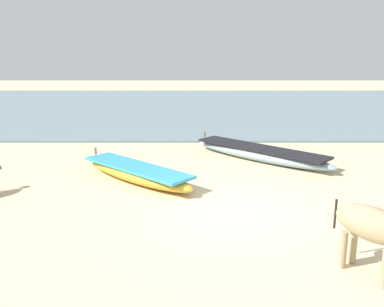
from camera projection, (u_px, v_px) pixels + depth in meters
name	position (u px, v px, depth m)	size (l,w,h in m)	color
ground	(229.00, 212.00, 8.64)	(80.00, 80.00, 0.00)	beige
sea_water	(204.00, 106.00, 24.89)	(60.00, 20.00, 0.08)	slate
fishing_boat_0	(259.00, 153.00, 12.72)	(4.21, 4.00, 0.62)	#8CA5B7
fishing_boat_3	(136.00, 173.00, 10.67)	(3.46, 3.29, 0.61)	gold
cow_adult_dun	(374.00, 228.00, 6.03)	(1.20, 1.51, 1.08)	tan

